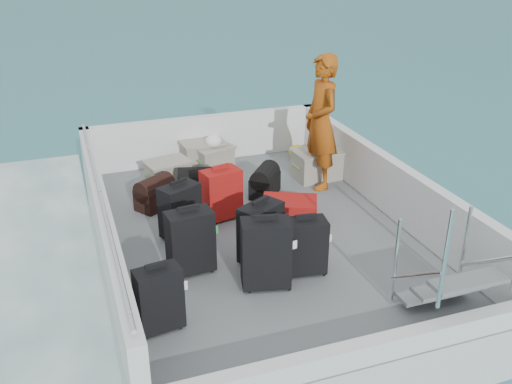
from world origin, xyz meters
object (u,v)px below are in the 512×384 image
(passenger, at_px, (321,123))
(crate_2, at_px, (214,159))
(suitcase_6, at_px, (305,247))
(crate_1, at_px, (202,154))
(suitcase_1, at_px, (190,242))
(suitcase_2, at_px, (180,211))
(suitcase_8, at_px, (289,209))
(suitcase_7, at_px, (261,233))
(suitcase_0, at_px, (159,300))
(crate_3, at_px, (317,165))
(suitcase_5, at_px, (221,195))
(crate_0, at_px, (168,174))
(suitcase_3, at_px, (266,254))

(passenger, bearing_deg, crate_2, -130.97)
(suitcase_6, bearing_deg, crate_1, 102.44)
(suitcase_1, bearing_deg, crate_2, 63.87)
(suitcase_2, bearing_deg, suitcase_1, -121.90)
(suitcase_8, bearing_deg, suitcase_1, 143.45)
(suitcase_7, bearing_deg, passenger, 18.85)
(crate_2, bearing_deg, suitcase_7, -94.97)
(suitcase_1, relative_size, crate_2, 1.34)
(suitcase_0, distance_m, crate_1, 3.89)
(crate_3, xyz_separation_m, passenger, (-0.09, -0.24, 0.72))
(crate_2, distance_m, crate_3, 1.54)
(crate_3, relative_size, passenger, 0.35)
(suitcase_8, bearing_deg, crate_2, 37.59)
(suitcase_5, relative_size, crate_1, 1.05)
(crate_2, height_order, crate_3, crate_3)
(suitcase_0, distance_m, suitcase_5, 2.20)
(suitcase_6, height_order, crate_0, suitcase_6)
(crate_3, bearing_deg, crate_2, 147.07)
(suitcase_1, bearing_deg, crate_1, 67.41)
(crate_2, bearing_deg, suitcase_1, -110.28)
(suitcase_6, bearing_deg, suitcase_3, -159.46)
(suitcase_2, xyz_separation_m, crate_3, (2.21, 1.05, -0.13))
(suitcase_0, height_order, crate_0, suitcase_0)
(suitcase_5, bearing_deg, suitcase_7, -96.91)
(crate_3, bearing_deg, suitcase_5, -155.19)
(suitcase_2, relative_size, crate_3, 1.00)
(crate_0, bearing_deg, passenger, -19.07)
(suitcase_7, distance_m, crate_2, 2.70)
(suitcase_3, distance_m, crate_1, 3.34)
(suitcase_1, distance_m, crate_0, 2.28)
(suitcase_0, xyz_separation_m, crate_0, (0.69, 3.09, -0.14))
(suitcase_7, relative_size, suitcase_8, 0.99)
(suitcase_5, bearing_deg, passenger, 5.63)
(suitcase_3, relative_size, passenger, 0.40)
(suitcase_1, height_order, suitcase_3, suitcase_3)
(suitcase_0, relative_size, suitcase_2, 0.96)
(suitcase_0, xyz_separation_m, suitcase_3, (1.11, 0.33, 0.05))
(crate_2, bearing_deg, crate_3, -32.93)
(suitcase_1, xyz_separation_m, crate_1, (0.85, 2.83, -0.16))
(suitcase_5, xyz_separation_m, crate_2, (0.35, 1.59, -0.16))
(suitcase_0, bearing_deg, crate_2, 58.21)
(suitcase_0, xyz_separation_m, suitcase_6, (1.57, 0.43, -0.01))
(suitcase_8, relative_size, passenger, 0.36)
(suitcase_7, relative_size, passenger, 0.36)
(suitcase_1, bearing_deg, suitcase_8, 22.76)
(suitcase_0, bearing_deg, suitcase_3, 7.34)
(crate_2, distance_m, passenger, 1.78)
(suitcase_1, height_order, suitcase_8, suitcase_1)
(suitcase_5, xyz_separation_m, crate_3, (1.64, 0.76, -0.12))
(suitcase_2, bearing_deg, crate_2, 36.90)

